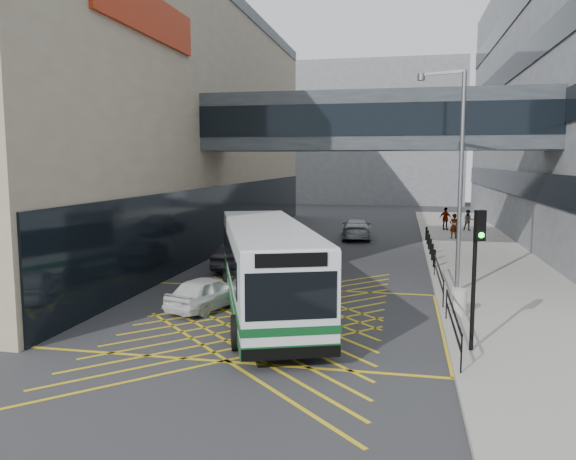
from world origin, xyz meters
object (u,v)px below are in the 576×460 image
Objects in this scene: litter_bin at (459,302)px; car_dark at (241,256)px; traffic_light at (477,260)px; car_white at (208,292)px; car_silver at (356,228)px; pedestrian_c at (446,219)px; pedestrian_b at (468,220)px; pedestrian_a at (454,226)px; bus at (266,266)px; street_lamp at (456,167)px.

car_dark is at bearing 144.38° from litter_bin.
traffic_light is 4.43m from litter_bin.
litter_bin is (9.90, -7.10, -0.07)m from car_dark.
car_silver is (3.82, 20.23, 0.15)m from car_white.
car_silver is 2.86× the size of pedestrian_c.
car_dark is 2.73× the size of pedestrian_b.
pedestrian_a reaches higher than car_silver.
litter_bin is (6.69, 0.61, -1.11)m from bus.
traffic_light is at bearing -46.05° from bus.
traffic_light is at bearing 98.43° from car_silver.
car_white is 23.11m from pedestrian_a.
street_lamp reaches higher than bus.
traffic_light reaches higher than car_dark.
car_silver reaches higher than car_dark.
car_silver is 8.29m from pedestrian_c.
car_dark is (-3.21, 7.70, -1.05)m from bus.
bus reaches higher than pedestrian_a.
pedestrian_b reaches higher than car_dark.
bus is 27.25m from pedestrian_b.
car_white is (-2.27, 0.14, -1.09)m from bus.
pedestrian_a is (8.19, 20.74, -0.71)m from bus.
street_lamp is at bearing 104.13° from car_silver.
street_lamp is 5.19× the size of pedestrian_a.
traffic_light is at bearing -95.37° from pedestrian_b.
pedestrian_a reaches higher than litter_bin.
car_silver is at bearing -81.83° from car_white.
car_white is at bearing 97.49° from pedestrian_c.
traffic_light is (9.00, -3.42, 2.10)m from car_white.
car_white is 8.97m from litter_bin.
car_dark is 11.46m from street_lamp.
car_dark is 1.09× the size of traffic_light.
street_lamp is at bearing 116.16° from pedestrian_c.
car_white is 1.00× the size of traffic_light.
pedestrian_c is at bearing -144.97° from car_silver.
litter_bin is (-0.08, -3.74, -4.58)m from street_lamp.
street_lamp is (5.22, -16.02, 4.41)m from car_silver.
car_dark is at bearing -125.47° from pedestrian_b.
car_silver is 5.57× the size of litter_bin.
pedestrian_c reaches higher than pedestrian_b.
traffic_light reaches higher than pedestrian_a.
pedestrian_a is (10.46, 20.60, 0.38)m from car_white.
traffic_light reaches higher than car_silver.
traffic_light reaches higher than pedestrian_c.
car_silver is 9.58m from pedestrian_b.
street_lamp is at bearing 169.48° from car_dark.
car_silver is at bearing -23.99° from pedestrian_a.
car_white is at bearing -133.78° from street_lamp.
car_silver is at bearing 104.57° from litter_bin.
pedestrian_c is (1.27, 28.86, -1.70)m from traffic_light.
pedestrian_b is (2.98, 24.86, 0.34)m from litter_bin.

